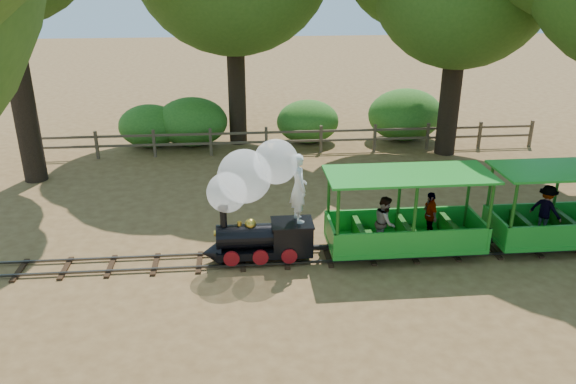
{
  "coord_description": "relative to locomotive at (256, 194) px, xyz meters",
  "views": [
    {
      "loc": [
        -2.01,
        -11.52,
        6.37
      ],
      "look_at": [
        -0.9,
        0.5,
        1.5
      ],
      "focal_mm": 35.0,
      "sensor_mm": 36.0,
      "label": 1
    }
  ],
  "objects": [
    {
      "name": "ground",
      "position": [
        1.66,
        -0.08,
        -1.65
      ],
      "size": [
        90.0,
        90.0,
        0.0
      ],
      "primitive_type": "plane",
      "color": "olive",
      "rests_on": "ground"
    },
    {
      "name": "track",
      "position": [
        1.66,
        -0.08,
        -1.58
      ],
      "size": [
        22.0,
        1.0,
        0.1
      ],
      "color": "#3F3D3A",
      "rests_on": "ground"
    },
    {
      "name": "locomotive",
      "position": [
        0.0,
        0.0,
        0.0
      ],
      "size": [
        2.55,
        1.2,
        2.93
      ],
      "color": "black",
      "rests_on": "ground"
    },
    {
      "name": "carriage_front",
      "position": [
        3.42,
        -0.11,
        -0.85
      ],
      "size": [
        3.75,
        1.53,
        1.95
      ],
      "color": "#209326",
      "rests_on": "track"
    },
    {
      "name": "carriage_rear",
      "position": [
        7.45,
        -0.09,
        -0.84
      ],
      "size": [
        3.75,
        1.53,
        1.95
      ],
      "color": "#209326",
      "rests_on": "track"
    },
    {
      "name": "fence",
      "position": [
        1.66,
        7.92,
        -1.07
      ],
      "size": [
        18.1,
        0.1,
        1.0
      ],
      "color": "brown",
      "rests_on": "ground"
    },
    {
      "name": "shrub_west",
      "position": [
        -3.64,
        9.22,
        -0.85
      ],
      "size": [
        2.32,
        1.78,
        1.61
      ],
      "primitive_type": "ellipsoid",
      "color": "#2D6B1E",
      "rests_on": "ground"
    },
    {
      "name": "shrub_mid_w",
      "position": [
        -2.06,
        9.22,
        -0.73
      ],
      "size": [
        2.66,
        2.05,
        1.84
      ],
      "primitive_type": "ellipsoid",
      "color": "#2D6B1E",
      "rests_on": "ground"
    },
    {
      "name": "shrub_mid_e",
      "position": [
        2.33,
        9.22,
        -0.82
      ],
      "size": [
        2.39,
        1.84,
        1.66
      ],
      "primitive_type": "ellipsoid",
      "color": "#2D6B1E",
      "rests_on": "ground"
    },
    {
      "name": "shrub_east",
      "position": [
        6.15,
        9.22,
        -0.65
      ],
      "size": [
        2.91,
        2.23,
        2.01
      ],
      "primitive_type": "ellipsoid",
      "color": "#2D6B1E",
      "rests_on": "ground"
    }
  ]
}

